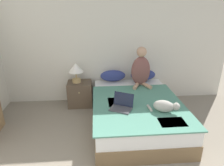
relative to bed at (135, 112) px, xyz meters
The scene contains 9 objects.
wall_back 1.56m from the bed, 112.11° to the left, with size 5.21×0.05×2.55m.
bed is the anchor object (origin of this frame).
pillow_near 1.01m from the bed, 109.74° to the left, with size 0.52×0.20×0.24m.
pillow_far 1.01m from the bed, 70.26° to the left, with size 0.52×0.20×0.24m.
person_sitting 0.87m from the bed, 72.07° to the left, with size 0.38×0.36×0.76m.
cat_tabby 0.66m from the bed, 53.53° to the right, with size 0.42×0.32×0.18m.
laptop_open 0.51m from the bed, 132.49° to the right, with size 0.40×0.37×0.22m.
nightstand 1.29m from the bed, 141.24° to the left, with size 0.49×0.42×0.51m.
table_lamp 1.44m from the bed, 142.42° to the left, with size 0.30×0.30×0.39m.
Camera 1 is at (-0.22, -0.38, 1.96)m, focal length 32.00 mm.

